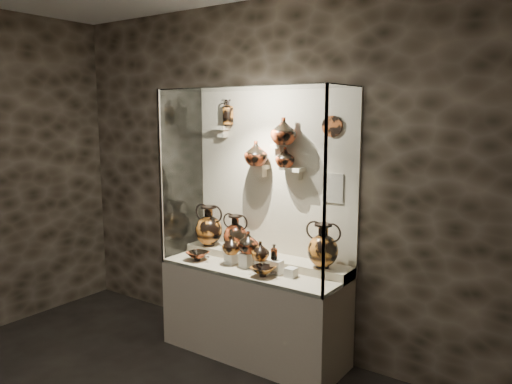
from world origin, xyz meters
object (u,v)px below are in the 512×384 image
jug_a (231,245)px  ovoid_vase_b (284,131)px  lekythos_small (274,251)px  jug_c (261,251)px  lekythos_tall (228,111)px  amphora_left (209,226)px  jug_b (248,242)px  amphora_mid (235,233)px  ovoid_vase_a (256,153)px  ovoid_vase_c (285,157)px  kylix_left (198,255)px  amphora_right (323,245)px  kylix_right (263,270)px

jug_a → ovoid_vase_b: size_ratio=0.74×
lekythos_small → ovoid_vase_b: (-0.06, 0.23, 1.01)m
jug_c → lekythos_tall: bearing=130.4°
lekythos_small → ovoid_vase_b: bearing=105.1°
amphora_left → jug_b: size_ratio=2.03×
amphora_left → amphora_mid: (0.32, 0.01, -0.03)m
jug_c → lekythos_small: 0.15m
ovoid_vase_a → ovoid_vase_b: size_ratio=0.95×
amphora_mid → ovoid_vase_c: 0.89m
amphora_mid → ovoid_vase_b: (0.51, 0.03, 0.96)m
kylix_left → ovoid_vase_c: bearing=21.0°
amphora_mid → ovoid_vase_c: size_ratio=1.94×
jug_b → ovoid_vase_c: bearing=56.6°
lekythos_small → ovoid_vase_b: ovoid_vase_b is taller
amphora_left → ovoid_vase_b: bearing=-21.3°
amphora_left → amphora_mid: amphora_left is taller
amphora_right → lekythos_small: bearing=-144.6°
ovoid_vase_a → ovoid_vase_b: (0.29, -0.01, 0.21)m
kylix_right → lekythos_tall: lekythos_tall is taller
amphora_left → jug_c: 0.76m
kylix_left → kylix_right: kylix_right is taller
lekythos_small → ovoid_vase_a: (-0.36, 0.24, 0.80)m
jug_a → ovoid_vase_c: bearing=39.7°
kylix_left → lekythos_tall: size_ratio=0.90×
ovoid_vase_a → jug_b: bearing=-76.3°
amphora_right → lekythos_tall: size_ratio=1.36×
lekythos_small → kylix_left: 0.81m
ovoid_vase_c → ovoid_vase_a: bearing=178.2°
ovoid_vase_a → kylix_right: bearing=-51.9°
kylix_left → ovoid_vase_c: 1.23m
kylix_left → jug_b: bearing=7.4°
jug_b → kylix_right: 0.34m
lekythos_small → ovoid_vase_c: ovoid_vase_c is taller
amphora_mid → lekythos_small: (0.57, -0.20, -0.04)m
amphora_right → ovoid_vase_a: size_ratio=1.70×
lekythos_small → ovoid_vase_c: (-0.06, 0.26, 0.78)m
jug_a → jug_c: 0.31m
jug_c → ovoid_vase_a: ovoid_vase_a is taller
amphora_left → ovoid_vase_b: size_ratio=1.69×
jug_a → jug_c: size_ratio=1.04×
amphora_right → jug_a: amphora_right is taller
jug_a → kylix_right: jug_a is taller
jug_c → lekythos_small: bearing=-26.6°
jug_a → lekythos_tall: lekythos_tall is taller
lekythos_tall → kylix_left: bearing=-116.1°
amphora_right → ovoid_vase_c: size_ratio=2.16×
lekythos_tall → ovoid_vase_b: size_ratio=1.19×
amphora_left → jug_b: bearing=-40.1°
amphora_right → lekythos_small: 0.41m
ovoid_vase_b → amphora_left: bearing=163.2°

